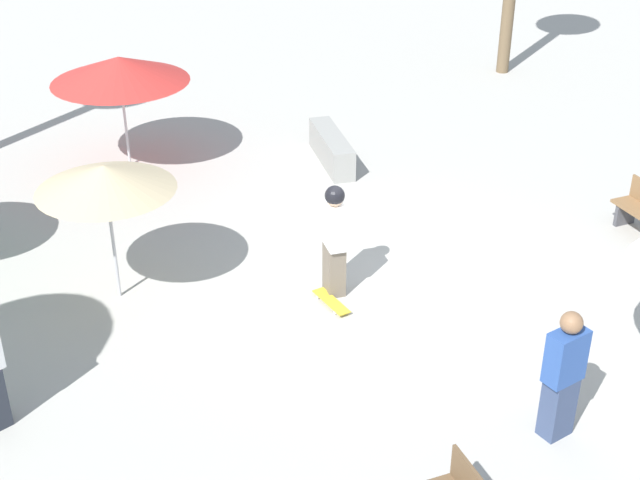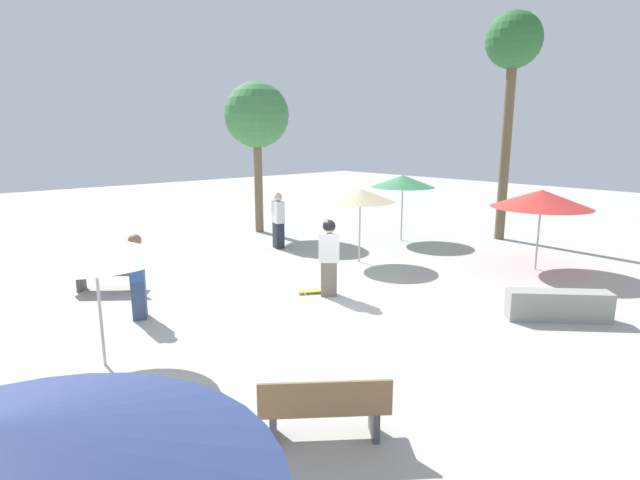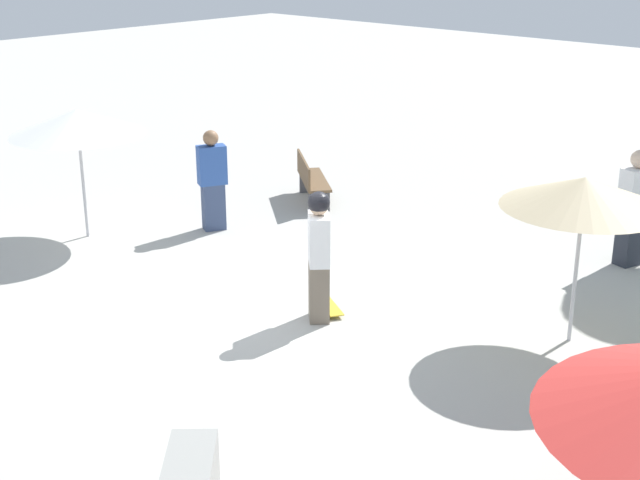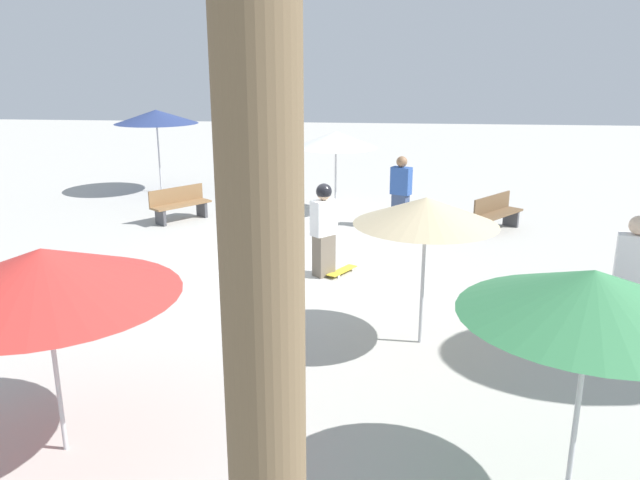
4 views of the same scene
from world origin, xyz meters
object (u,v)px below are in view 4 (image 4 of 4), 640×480
Objects in this scene: shade_umbrella_green at (592,294)px; bystander_far at (632,276)px; bench_far at (497,213)px; bystander_watching at (401,192)px; shade_umbrella_tan at (426,211)px; shade_umbrella_red at (43,272)px; skateboard at (342,271)px; bench_near at (180,204)px; skater_main at (324,227)px; shade_umbrella_navy at (156,117)px; shade_umbrella_white at (336,140)px; concrete_ledge at (47,297)px.

shade_umbrella_green is 1.26× the size of bystander_far.
bystander_watching reaches higher than bench_far.
shade_umbrella_red reaches higher than shade_umbrella_tan.
shade_umbrella_red reaches higher than skateboard.
bench_near is 10.76m from bystander_far.
skater_main is 5.68m from bench_near.
shade_umbrella_tan is (-6.53, 2.13, 1.55)m from bench_far.
shade_umbrella_navy reaches higher than bystander_watching.
shade_umbrella_navy is (3.53, 1.79, 1.90)m from bench_near.
skateboard is 0.52× the size of bench_near.
shade_umbrella_tan is 0.94× the size of shade_umbrella_green.
shade_umbrella_white is at bearing 13.37° from shade_umbrella_tan.
bystander_far is (-6.04, -3.27, 0.04)m from bystander_watching.
shade_umbrella_tan is (-0.42, -5.95, 1.67)m from concrete_ledge.
bystander_far is (-7.34, -4.98, -1.06)m from shade_umbrella_white.
concrete_ledge is 8.73m from shade_umbrella_white.
shade_umbrella_tan is at bearing -94.04° from concrete_ledge.
skater_main is 4.16m from bystander_watching.
shade_umbrella_white is 1.26× the size of bystander_watching.
bench_near is at bearing -52.34° from bench_far.
skater_main reaches higher than concrete_ledge.
shade_umbrella_tan is at bearing 19.15° from shade_umbrella_green.
shade_umbrella_white reaches higher than shade_umbrella_tan.
skateboard is 0.30× the size of shade_umbrella_red.
concrete_ledge is at bearing 36.75° from bench_near.
skater_main is at bearing -177.79° from shade_umbrella_white.
shade_umbrella_red is at bearing 169.85° from shade_umbrella_white.
shade_umbrella_red is at bearing 86.08° from shade_umbrella_green.
shade_umbrella_green is 1.32× the size of bystander_watching.
bystander_far is (-9.58, -10.67, -1.42)m from shade_umbrella_navy.
shade_umbrella_red is at bearing 49.37° from bench_near.
bystander_far reaches higher than skateboard.
bench_near is 10.04m from shade_umbrella_red.
bench_near and bench_far have the same top height.
shade_umbrella_white is at bearing 45.93° from skater_main.
bench_near is 5.64m from bystander_watching.
bench_far is at bearing 126.99° from bench_near.
bystander_watching is (-0.02, -5.62, 0.45)m from bench_near.
shade_umbrella_red is (-9.73, -1.93, 1.56)m from bench_near.
concrete_ledge is at bearing 17.77° from bystander_far.
skateboard is at bearing -24.12° from skater_main.
shade_umbrella_tan is (-6.69, -5.80, 1.55)m from bench_near.
bench_near is 4.39m from shade_umbrella_white.
shade_umbrella_navy reaches higher than bench_near.
skateboard is 4.00m from bystander_watching.
concrete_ledge is 1.15× the size of bench_far.
skater_main is 0.71× the size of shade_umbrella_navy.
shade_umbrella_red is (-3.46, -2.08, 1.68)m from concrete_ledge.
shade_umbrella_navy is 8.34m from bystander_watching.
skater_main is 0.98× the size of bystander_far.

